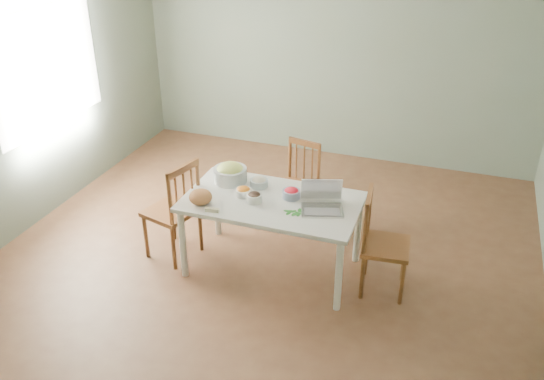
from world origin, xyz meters
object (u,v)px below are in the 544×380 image
(chair_far, at_px, (296,186))
(chair_left, at_px, (171,209))
(bread_boule, at_px, (201,197))
(bowl_squash, at_px, (230,173))
(dining_table, at_px, (272,235))
(chair_right, at_px, (386,244))
(laptop, at_px, (323,199))

(chair_far, xyz_separation_m, chair_left, (-0.93, -0.90, 0.05))
(bread_boule, bearing_deg, bowl_squash, 80.91)
(dining_table, xyz_separation_m, chair_left, (-0.96, -0.09, 0.13))
(bowl_squash, bearing_deg, bread_boule, -99.09)
(chair_left, height_order, bowl_squash, chair_left)
(dining_table, height_order, chair_far, chair_far)
(bowl_squash, bearing_deg, chair_right, -6.82)
(chair_right, xyz_separation_m, bowl_squash, (-1.50, 0.18, 0.34))
(chair_left, height_order, laptop, chair_left)
(bowl_squash, bearing_deg, chair_far, 53.35)
(bowl_squash, distance_m, laptop, 0.98)
(dining_table, distance_m, chair_left, 0.98)
(chair_left, bearing_deg, bread_boule, 81.57)
(chair_far, distance_m, bowl_squash, 0.84)
(laptop, bearing_deg, chair_far, 101.94)
(laptop, bearing_deg, chair_left, 163.85)
(chair_far, xyz_separation_m, laptop, (0.49, -0.85, 0.39))
(bowl_squash, bearing_deg, dining_table, -23.54)
(chair_right, bearing_deg, chair_left, 88.07)
(chair_left, relative_size, chair_right, 1.06)
(chair_left, relative_size, bowl_squash, 3.20)
(chair_far, relative_size, bowl_squash, 2.88)
(chair_far, height_order, bread_boule, chair_far)
(chair_right, bearing_deg, bread_boule, 95.18)
(chair_left, xyz_separation_m, bread_boule, (0.40, -0.17, 0.29))
(chair_far, bearing_deg, dining_table, -75.24)
(dining_table, bearing_deg, bread_boule, -154.91)
(dining_table, relative_size, bowl_squash, 4.98)
(chair_right, distance_m, bowl_squash, 1.55)
(chair_far, height_order, chair_left, chair_left)
(dining_table, height_order, chair_left, chair_left)
(chair_left, distance_m, bread_boule, 0.53)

